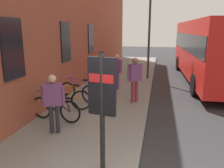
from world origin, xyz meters
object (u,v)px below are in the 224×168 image
at_px(pedestrian_by_facade, 135,75).
at_px(bicycle_mid_rack, 79,92).
at_px(pedestrian_crossing_street, 53,98).
at_px(pedestrian_near_bus, 117,68).
at_px(transit_info_sign, 102,95).
at_px(street_lamp, 150,21).
at_px(bicycle_beside_lamp, 56,109).
at_px(bicycle_end_of_row, 66,99).
at_px(city_bus, 209,47).

bearing_deg(pedestrian_by_facade, bicycle_mid_rack, 99.55).
height_order(pedestrian_crossing_street, pedestrian_near_bus, pedestrian_near_bus).
bearing_deg(transit_info_sign, street_lamp, -2.48).
bearing_deg(transit_info_sign, bicycle_mid_rack, 25.83).
bearing_deg(pedestrian_near_bus, transit_info_sign, -171.90).
relative_size(bicycle_beside_lamp, street_lamp, 0.32).
xyz_separation_m(pedestrian_by_facade, pedestrian_near_bus, (1.85, 1.04, -0.06)).
distance_m(bicycle_beside_lamp, bicycle_end_of_row, 0.97).
bearing_deg(bicycle_end_of_row, street_lamp, -22.84).
xyz_separation_m(city_bus, street_lamp, (-0.67, 3.30, 1.44)).
relative_size(city_bus, pedestrian_near_bus, 6.41).
bearing_deg(pedestrian_by_facade, bicycle_end_of_row, 122.42).
height_order(city_bus, pedestrian_near_bus, city_bus).
bearing_deg(pedestrian_by_facade, bicycle_beside_lamp, 137.63).
relative_size(bicycle_mid_rack, street_lamp, 0.31).
bearing_deg(city_bus, transit_info_sign, 159.30).
xyz_separation_m(bicycle_end_of_row, bicycle_mid_rack, (1.05, -0.07, 0.00)).
height_order(transit_info_sign, pedestrian_near_bus, transit_info_sign).
distance_m(bicycle_mid_rack, pedestrian_crossing_street, 2.90).
xyz_separation_m(bicycle_beside_lamp, city_bus, (7.59, -5.75, 1.41)).
relative_size(bicycle_beside_lamp, pedestrian_by_facade, 1.01).
xyz_separation_m(bicycle_mid_rack, street_lamp, (4.89, -2.43, 2.85)).
height_order(bicycle_beside_lamp, bicycle_mid_rack, same).
xyz_separation_m(bicycle_end_of_row, pedestrian_crossing_street, (-1.76, -0.40, 0.61)).
xyz_separation_m(transit_info_sign, pedestrian_crossing_street, (1.40, 1.71, -0.60)).
xyz_separation_m(city_bus, pedestrian_crossing_street, (-8.37, 5.40, -0.80)).
bearing_deg(street_lamp, pedestrian_by_facade, 176.56).
relative_size(pedestrian_by_facade, street_lamp, 0.32).
height_order(bicycle_beside_lamp, city_bus, city_bus).
bearing_deg(bicycle_beside_lamp, transit_info_sign, -136.81).
relative_size(city_bus, pedestrian_crossing_street, 6.47).
relative_size(bicycle_end_of_row, transit_info_sign, 0.73).
xyz_separation_m(pedestrian_crossing_street, pedestrian_by_facade, (3.18, -1.83, 0.07)).
bearing_deg(city_bus, street_lamp, 101.50).
height_order(bicycle_end_of_row, street_lamp, street_lamp).
height_order(bicycle_end_of_row, pedestrian_crossing_street, pedestrian_crossing_street).
bearing_deg(pedestrian_by_facade, city_bus, -34.50).
height_order(bicycle_beside_lamp, pedestrian_crossing_street, pedestrian_crossing_street).
distance_m(bicycle_beside_lamp, transit_info_sign, 3.24).
relative_size(pedestrian_near_bus, street_lamp, 0.30).
distance_m(bicycle_mid_rack, city_bus, 8.11).
height_order(bicycle_mid_rack, pedestrian_near_bus, pedestrian_near_bus).
distance_m(pedestrian_by_facade, street_lamp, 5.03).
bearing_deg(pedestrian_by_facade, transit_info_sign, 178.47).
relative_size(bicycle_end_of_row, pedestrian_by_facade, 1.00).
bearing_deg(pedestrian_near_bus, pedestrian_crossing_street, 171.02).
bearing_deg(pedestrian_near_bus, street_lamp, -26.07).
height_order(city_bus, pedestrian_crossing_street, city_bus).
height_order(bicycle_mid_rack, transit_info_sign, transit_info_sign).
xyz_separation_m(transit_info_sign, street_lamp, (9.10, -0.39, 1.64)).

